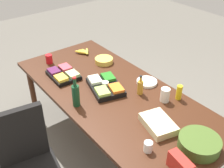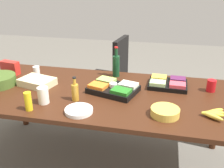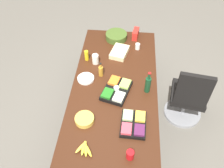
% 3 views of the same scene
% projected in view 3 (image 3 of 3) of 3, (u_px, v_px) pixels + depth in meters
% --- Properties ---
extents(ground_plane, '(10.00, 10.00, 0.00)m').
position_uv_depth(ground_plane, '(114.00, 120.00, 3.72)').
color(ground_plane, '#656158').
extents(conference_table, '(2.45, 1.10, 0.78)m').
position_uv_depth(conference_table, '(115.00, 89.00, 3.20)').
color(conference_table, '#3D1E10').
rests_on(conference_table, ground).
extents(office_chair, '(0.56, 0.56, 1.04)m').
position_uv_depth(office_chair, '(187.00, 100.00, 3.48)').
color(office_chair, gray).
rests_on(office_chair, ground).
extents(mayo_jar, '(0.12, 0.12, 0.14)m').
position_uv_depth(mayo_jar, '(95.00, 59.00, 3.41)').
color(mayo_jar, white).
rests_on(mayo_jar, conference_table).
extents(veggie_tray, '(0.49, 0.40, 0.09)m').
position_uv_depth(veggie_tray, '(116.00, 90.00, 3.05)').
color(veggie_tray, black).
rests_on(veggie_tray, conference_table).
extents(chip_bowl, '(0.28, 0.28, 0.06)m').
position_uv_depth(chip_bowl, '(85.00, 119.00, 2.76)').
color(chip_bowl, gold).
rests_on(chip_bowl, conference_table).
extents(red_solo_cup, '(0.09, 0.09, 0.11)m').
position_uv_depth(red_solo_cup, '(130.00, 155.00, 2.43)').
color(red_solo_cup, red).
rests_on(red_solo_cup, conference_table).
extents(salad_bowl, '(0.37, 0.37, 0.10)m').
position_uv_depth(salad_bowl, '(116.00, 36.00, 3.81)').
color(salad_bowl, '#435D24').
rests_on(salad_bowl, conference_table).
extents(fruit_platter, '(0.37, 0.29, 0.07)m').
position_uv_depth(fruit_platter, '(133.00, 124.00, 2.71)').
color(fruit_platter, black).
rests_on(fruit_platter, conference_table).
extents(paper_plate_stack, '(0.28, 0.28, 0.03)m').
position_uv_depth(paper_plate_stack, '(86.00, 79.00, 3.22)').
color(paper_plate_stack, white).
rests_on(paper_plate_stack, conference_table).
extents(banana_bunch, '(0.19, 0.20, 0.04)m').
position_uv_depth(banana_bunch, '(85.00, 148.00, 2.51)').
color(banana_bunch, gold).
rests_on(banana_bunch, conference_table).
extents(sheet_cake, '(0.36, 0.29, 0.07)m').
position_uv_depth(sheet_cake, '(119.00, 52.00, 3.57)').
color(sheet_cake, beige).
rests_on(sheet_cake, conference_table).
extents(chip_bag_red, '(0.21, 0.11, 0.14)m').
position_uv_depth(chip_bag_red, '(136.00, 34.00, 3.82)').
color(chip_bag_red, red).
rests_on(chip_bag_red, conference_table).
extents(dressing_bottle, '(0.06, 0.06, 0.21)m').
position_uv_depth(dressing_bottle, '(101.00, 71.00, 3.23)').
color(dressing_bottle, '#BD8729').
rests_on(dressing_bottle, conference_table).
extents(mustard_bottle, '(0.06, 0.06, 0.15)m').
position_uv_depth(mustard_bottle, '(87.00, 55.00, 3.45)').
color(mustard_bottle, yellow).
rests_on(mustard_bottle, conference_table).
extents(paper_cup, '(0.09, 0.09, 0.09)m').
position_uv_depth(paper_cup, '(138.00, 46.00, 3.64)').
color(paper_cup, white).
rests_on(paper_cup, conference_table).
extents(wine_bottle, '(0.08, 0.08, 0.32)m').
position_uv_depth(wine_bottle, '(148.00, 84.00, 3.00)').
color(wine_bottle, '#153F23').
rests_on(wine_bottle, conference_table).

